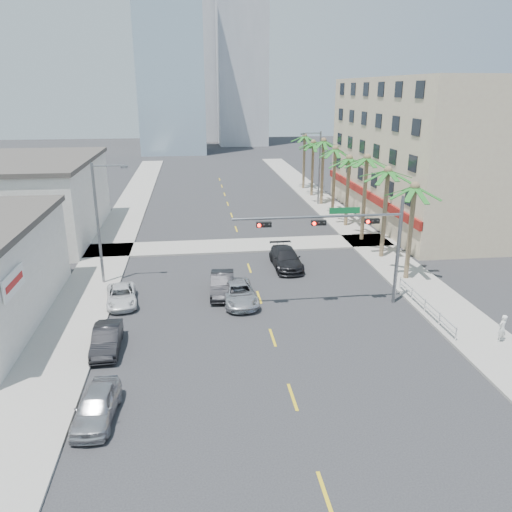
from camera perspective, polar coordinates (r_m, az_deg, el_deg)
The scene contains 28 objects.
ground at distance 26.30m, azimuth 3.33°, elevation -13.35°, with size 260.00×260.00×0.00m, color #262628.
sidewalk_right at distance 47.03m, azimuth 13.34°, elevation 1.01°, with size 4.00×120.00×0.15m, color gray.
sidewalk_left at distance 44.79m, azimuth -16.81°, elevation -0.18°, with size 4.00×120.00×0.15m, color gray.
sidewalk_cross at distance 46.22m, azimuth -1.62°, elevation 1.21°, with size 80.00×4.00×0.15m, color gray.
building_right at distance 58.52m, azimuth 19.86°, elevation 11.27°, with size 15.25×28.00×15.00m.
building_left_far at distance 53.17m, azimuth -23.88°, elevation 5.86°, with size 11.00×18.00×7.20m, color beige.
tower_far_left at distance 117.38m, azimuth -9.88°, elevation 23.33°, with size 14.00×14.00×48.00m, color #99B2C6.
tower_far_right at distance 133.53m, azimuth -1.68°, elevation 25.56°, with size 12.00×12.00×60.00m, color #ADADB2.
tower_far_center at distance 147.07m, azimuth -7.27°, elevation 21.27°, with size 16.00×16.00×42.00m, color #ADADB2.
traffic_signal_mast at distance 32.72m, azimuth 10.96°, elevation 2.60°, with size 11.12×0.54×7.20m.
palm_tree_0 at distance 38.05m, azimuth 17.70°, elevation 7.42°, with size 4.80×4.80×7.80m.
palm_tree_1 at distance 42.70m, azimuth 14.87°, elevation 9.29°, with size 4.80×4.80×8.16m.
palm_tree_2 at distance 47.46m, azimuth 12.58°, elevation 10.78°, with size 4.80×4.80×8.52m.
palm_tree_3 at distance 52.43m, azimuth 10.62°, elevation 10.84°, with size 4.80×4.80×7.80m.
palm_tree_4 at distance 57.32m, azimuth 9.06°, elevation 11.92°, with size 4.80×4.80×8.16m.
palm_tree_5 at distance 62.27m, azimuth 7.74°, elevation 12.83°, with size 4.80×4.80×8.52m.
palm_tree_6 at distance 67.35m, azimuth 6.57°, elevation 12.71°, with size 4.80×4.80×7.80m.
palm_tree_7 at distance 72.36m, azimuth 5.59°, elevation 13.42°, with size 4.80×4.80×8.16m.
streetlight_left at distance 37.57m, azimuth -17.39°, elevation 4.14°, with size 2.55×0.25×9.00m.
streetlight_right at distance 62.45m, azimuth 7.08°, elevation 10.35°, with size 2.55×0.25×9.00m.
guardrail at distance 34.16m, azimuth 18.76°, elevation -5.23°, with size 0.08×8.08×1.00m.
car_parked_near at distance 23.90m, azimuth -17.76°, elevation -15.98°, with size 1.63×4.06×1.38m, color #B0AFB4.
car_parked_mid at distance 29.30m, azimuth -16.70°, elevation -9.09°, with size 1.42×4.08×1.34m, color black.
car_parked_far at distance 35.03m, azimuth -15.13°, elevation -4.42°, with size 1.93×4.19×1.16m, color silver.
car_lane_left at distance 35.41m, azimuth -3.87°, elevation -3.22°, with size 1.60×4.60×1.52m, color black.
car_lane_center at distance 34.05m, azimuth -2.01°, elevation -4.26°, with size 2.23×4.84×1.34m, color silver.
car_lane_right at distance 40.62m, azimuth 3.45°, elevation -0.27°, with size 2.16×5.31×1.54m, color black.
pedestrian at distance 31.88m, azimuth 26.31°, elevation -7.40°, with size 0.60×0.39×1.64m, color white.
Camera 1 is at (-4.30, -21.89, 13.92)m, focal length 35.00 mm.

